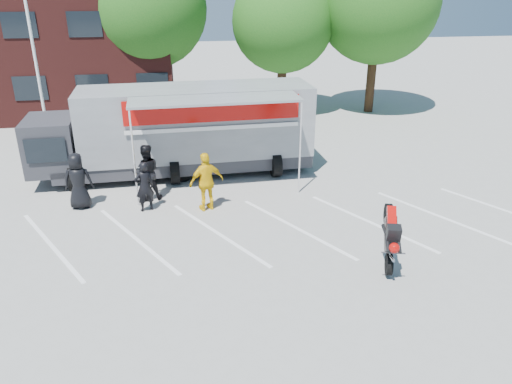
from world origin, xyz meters
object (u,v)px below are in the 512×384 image
object	(u,v)px
parked_motorcycle	(165,183)
spectator_hivis	(207,182)
transporter_truck	(187,173)
flagpole	(37,32)
tree_left	(148,9)
spectator_leather_a	(78,181)
stunt_bike_rider	(384,263)
spectator_leather_b	(145,187)
spectator_leather_c	(146,173)
tree_mid	(283,21)
tree_right	(378,2)

from	to	relation	value
parked_motorcycle	spectator_hivis	size ratio (longest dim) A/B	1.07
transporter_truck	parked_motorcycle	size ratio (longest dim) A/B	5.01
flagpole	tree_left	world-z (taller)	tree_left
spectator_leather_a	stunt_bike_rider	bearing A→B (deg)	149.08
parked_motorcycle	spectator_leather_b	bearing A→B (deg)	164.29
spectator_leather_b	spectator_leather_c	xyz separation A→B (m)	(0.03, 0.91, 0.14)
spectator_leather_a	spectator_hivis	world-z (taller)	spectator_hivis
transporter_truck	tree_mid	bearing A→B (deg)	55.04
flagpole	stunt_bike_rider	xyz separation A→B (m)	(10.74, -11.40, -5.05)
flagpole	spectator_hivis	distance (m)	10.41
tree_mid	spectator_leather_b	xyz separation A→B (m)	(-6.99, -12.01, -4.10)
tree_mid	spectator_leather_c	size ratio (longest dim) A/B	3.90
tree_mid	spectator_hivis	bearing A→B (deg)	-112.14
flagpole	stunt_bike_rider	world-z (taller)	flagpole
tree_right	transporter_truck	size ratio (longest dim) A/B	0.86
tree_left	parked_motorcycle	size ratio (longest dim) A/B	4.10
tree_left	spectator_leather_a	distance (m)	13.45
tree_left	tree_mid	xyz separation A→B (m)	(7.00, -1.00, -0.62)
tree_left	stunt_bike_rider	distance (m)	19.39
tree_left	spectator_leather_b	bearing A→B (deg)	-89.95
transporter_truck	spectator_leather_c	size ratio (longest dim) A/B	5.37
tree_left	transporter_truck	size ratio (longest dim) A/B	0.82
parked_motorcycle	stunt_bike_rider	world-z (taller)	stunt_bike_rider
tree_mid	spectator_leather_b	size ratio (longest dim) A/B	4.54
tree_mid	parked_motorcycle	xyz separation A→B (m)	(-6.42, -9.67, -4.94)
spectator_leather_c	spectator_leather_a	bearing A→B (deg)	1.46
spectator_leather_b	flagpole	bearing A→B (deg)	-77.36
transporter_truck	spectator_leather_a	bearing A→B (deg)	-145.26
tree_left	transporter_truck	distance (m)	11.32
tree_right	parked_motorcycle	distance (m)	15.78
spectator_hivis	spectator_leather_c	bearing A→B (deg)	-49.22
transporter_truck	spectator_hivis	xyz separation A→B (m)	(0.60, -3.50, 0.98)
stunt_bike_rider	spectator_leather_c	xyz separation A→B (m)	(-6.46, 5.29, 0.99)
tree_left	spectator_leather_b	size ratio (longest dim) A/B	5.10
tree_mid	spectator_leather_a	xyz separation A→B (m)	(-9.14, -11.45, -4.00)
transporter_truck	parked_motorcycle	bearing A→B (deg)	-134.84
spectator_leather_b	tree_mid	bearing A→B (deg)	-138.80
tree_mid	spectator_leather_a	size ratio (longest dim) A/B	4.05
transporter_truck	spectator_leather_a	distance (m)	4.55
spectator_leather_c	spectator_hivis	bearing A→B (deg)	142.16
spectator_leather_b	spectator_leather_a	bearing A→B (deg)	-33.27
flagpole	parked_motorcycle	bearing A→B (deg)	-44.05
tree_left	spectator_hivis	distance (m)	14.17
spectator_leather_a	spectator_leather_c	xyz separation A→B (m)	(2.18, 0.35, 0.04)
stunt_bike_rider	tree_right	bearing A→B (deg)	85.81
flagpole	stunt_bike_rider	distance (m)	16.46
transporter_truck	spectator_leather_b	xyz separation A→B (m)	(-1.40, -3.25, 0.85)
tree_left	spectator_leather_c	world-z (taller)	tree_left
transporter_truck	spectator_leather_b	world-z (taller)	spectator_leather_b
transporter_truck	spectator_hivis	size ratio (longest dim) A/B	5.37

